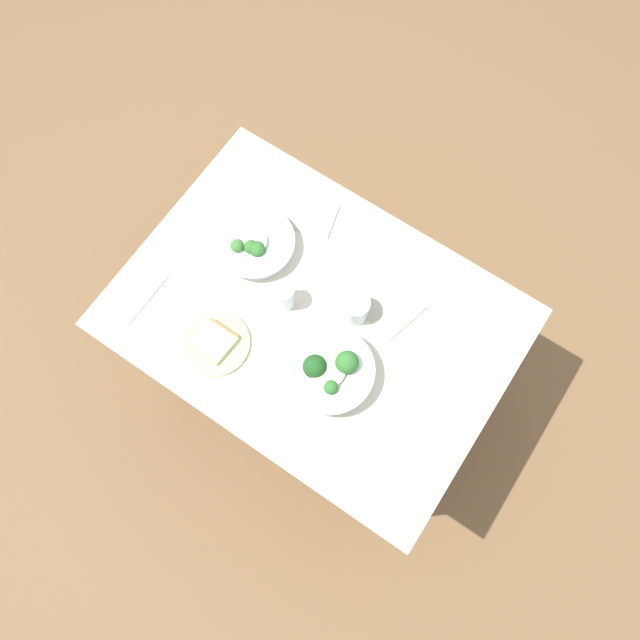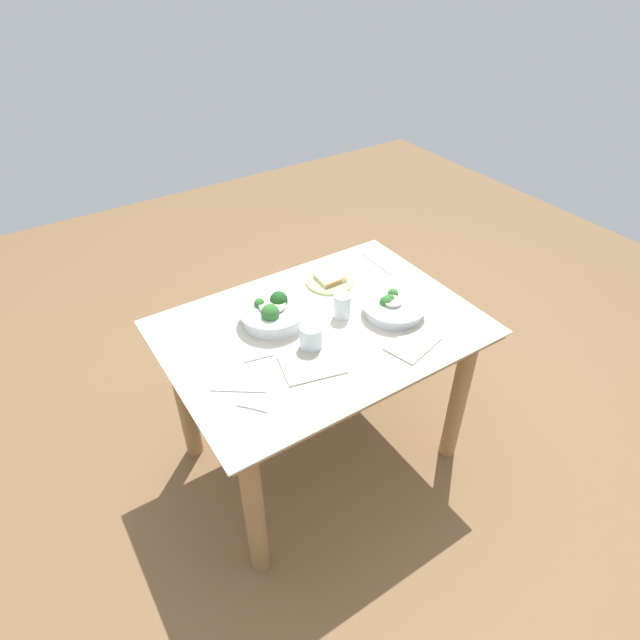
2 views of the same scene
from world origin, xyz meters
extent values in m
plane|color=brown|center=(0.00, 0.00, 0.00)|extent=(6.00, 6.00, 0.00)
cube|color=beige|center=(0.00, 0.00, 0.71)|extent=(1.14, 0.82, 0.01)
cube|color=#9E7547|center=(0.00, 0.00, 0.70)|extent=(1.10, 0.80, 0.02)
cylinder|color=#9E7547|center=(-0.47, -0.31, 0.34)|extent=(0.07, 0.07, 0.68)
cylinder|color=#9E7547|center=(0.47, -0.31, 0.34)|extent=(0.07, 0.07, 0.68)
cylinder|color=#9E7547|center=(-0.47, 0.31, 0.34)|extent=(0.07, 0.07, 0.68)
cylinder|color=#9E7547|center=(0.47, 0.31, 0.34)|extent=(0.07, 0.07, 0.68)
cylinder|color=white|center=(-0.13, 0.12, 0.74)|extent=(0.23, 0.23, 0.05)
cylinder|color=white|center=(-0.13, 0.12, 0.77)|extent=(0.25, 0.25, 0.01)
sphere|color=#33702D|center=(-0.16, 0.08, 0.79)|extent=(0.07, 0.07, 0.07)
sphere|color=#1E511E|center=(-0.10, 0.14, 0.79)|extent=(0.07, 0.07, 0.07)
sphere|color=#33702D|center=(-0.16, 0.16, 0.78)|extent=(0.04, 0.04, 0.04)
cylinder|color=beige|center=(-0.13, 0.13, 0.79)|extent=(0.10, 0.10, 0.01)
cylinder|color=white|center=(0.27, -0.09, 0.73)|extent=(0.22, 0.22, 0.04)
cylinder|color=white|center=(0.27, -0.09, 0.76)|extent=(0.24, 0.24, 0.01)
sphere|color=#3D7A33|center=(0.30, -0.04, 0.77)|extent=(0.04, 0.04, 0.04)
sphere|color=#33702D|center=(0.25, -0.07, 0.77)|extent=(0.05, 0.05, 0.05)
sphere|color=#33702D|center=(0.27, -0.06, 0.77)|extent=(0.04, 0.04, 0.04)
cylinder|color=beige|center=(0.27, -0.08, 0.77)|extent=(0.07, 0.07, 0.01)
cylinder|color=#B7D684|center=(0.19, 0.23, 0.72)|extent=(0.20, 0.20, 0.01)
cube|color=beige|center=(0.19, 0.23, 0.74)|extent=(0.11, 0.11, 0.02)
cube|color=#9E703D|center=(0.19, 0.18, 0.74)|extent=(0.10, 0.01, 0.02)
cylinder|color=silver|center=(0.10, 0.01, 0.76)|extent=(0.06, 0.06, 0.10)
cylinder|color=silver|center=(-0.09, -0.08, 0.76)|extent=(0.08, 0.08, 0.09)
cube|color=#B7B7BC|center=(-0.39, -0.24, 0.72)|extent=(0.05, 0.06, 0.00)
cube|color=#B7B7BC|center=(-0.42, -0.20, 0.72)|extent=(0.03, 0.03, 0.00)
cube|color=#B7B7BC|center=(-0.29, -0.03, 0.72)|extent=(0.08, 0.02, 0.00)
cube|color=#B7B7BC|center=(-0.24, -0.04, 0.72)|extent=(0.03, 0.02, 0.00)
cube|color=#B7B7BC|center=(-0.40, -0.13, 0.72)|extent=(0.15, 0.11, 0.00)
cube|color=#B7B7BC|center=(0.44, 0.23, 0.72)|extent=(0.01, 0.20, 0.00)
cube|color=#B1A997|center=(-0.14, -0.16, 0.72)|extent=(0.23, 0.20, 0.01)
cube|color=#B1A997|center=(0.22, -0.26, 0.72)|extent=(0.22, 0.17, 0.01)
camera|label=1|loc=(-0.36, 0.51, 2.51)|focal=36.38mm
camera|label=2|loc=(-0.84, -1.28, 1.92)|focal=29.66mm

